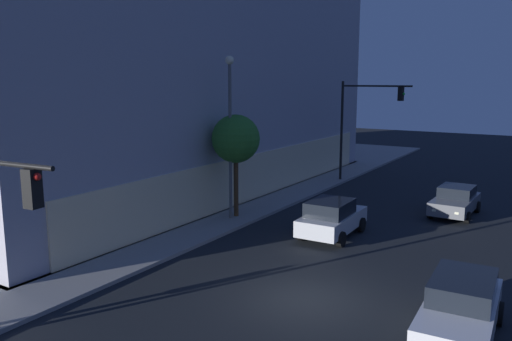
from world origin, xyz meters
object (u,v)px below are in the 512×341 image
object	(u,v)px
modern_building	(117,57)
car_grey	(455,201)
car_silver	(332,218)
street_lamp_sidewalk	(230,118)
traffic_light_far_corner	(362,114)
sidewalk_tree	(236,139)
car_white	(461,308)

from	to	relation	value
modern_building	car_grey	world-z (taller)	modern_building
car_silver	car_grey	size ratio (longest dim) A/B	1.01
street_lamp_sidewalk	car_grey	distance (m)	12.88
traffic_light_far_corner	street_lamp_sidewalk	bearing A→B (deg)	170.03
modern_building	sidewalk_tree	size ratio (longest dim) A/B	6.23
street_lamp_sidewalk	traffic_light_far_corner	bearing A→B (deg)	-9.97
modern_building	traffic_light_far_corner	world-z (taller)	modern_building
traffic_light_far_corner	car_white	bearing A→B (deg)	-152.32
car_white	car_silver	distance (m)	9.75
modern_building	car_white	distance (m)	28.87
car_silver	car_grey	distance (m)	8.19
street_lamp_sidewalk	sidewalk_tree	size ratio (longest dim) A/B	1.55
car_white	car_silver	xyz separation A→B (m)	(6.91, 6.87, 0.00)
modern_building	car_grey	size ratio (longest dim) A/B	7.76
car_grey	traffic_light_far_corner	bearing A→B (deg)	54.02
modern_building	sidewalk_tree	bearing A→B (deg)	-108.73
traffic_light_far_corner	car_white	xyz separation A→B (m)	(-19.35, -10.15, -3.96)
car_silver	traffic_light_far_corner	bearing A→B (deg)	14.76
street_lamp_sidewalk	car_grey	size ratio (longest dim) A/B	1.93
car_white	car_grey	bearing A→B (deg)	11.20
sidewalk_tree	car_silver	distance (m)	6.41
modern_building	traffic_light_far_corner	xyz separation A→B (m)	(7.81, -15.11, -3.90)
street_lamp_sidewalk	modern_building	bearing A→B (deg)	69.37
car_white	street_lamp_sidewalk	bearing A→B (deg)	61.59
traffic_light_far_corner	sidewalk_tree	xyz separation A→B (m)	(-12.18, 2.22, -0.68)
car_silver	car_grey	world-z (taller)	car_silver
modern_building	car_white	size ratio (longest dim) A/B	6.86
car_grey	car_white	bearing A→B (deg)	-168.80
car_silver	car_grey	xyz separation A→B (m)	(7.09, -4.10, -0.12)
street_lamp_sidewalk	car_white	bearing A→B (deg)	-118.41
street_lamp_sidewalk	car_white	world-z (taller)	street_lamp_sidewalk
modern_building	traffic_light_far_corner	bearing A→B (deg)	-62.68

